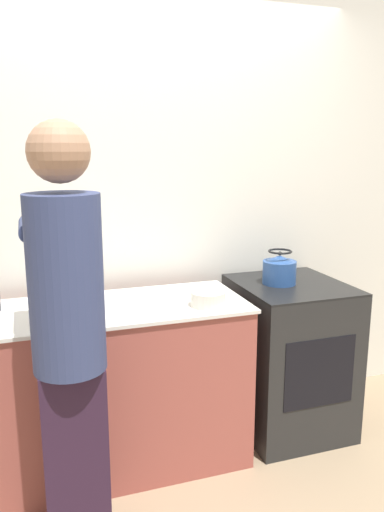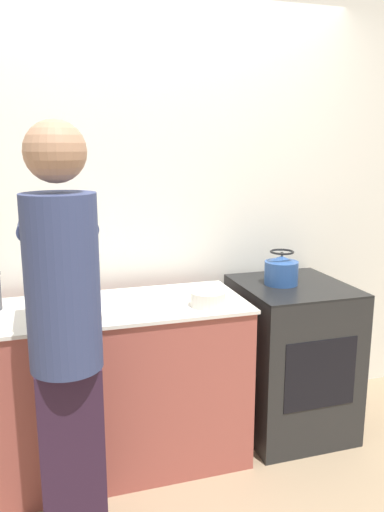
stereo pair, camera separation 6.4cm
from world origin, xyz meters
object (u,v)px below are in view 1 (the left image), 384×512
cutting_board (68,316)px  bowl_prep (208,299)px  person (68,327)px  kettle (279,270)px  knife (57,314)px  oven (288,356)px

cutting_board → bowl_prep: 0.69m
person → kettle: size_ratio=8.98×
person → bowl_prep: bearing=27.7°
person → kettle: bearing=25.7°
knife → person: bearing=-90.1°
cutting_board → bowl_prep: (0.69, -0.04, 0.03)m
oven → bowl_prep: size_ratio=5.07×
cutting_board → bowl_prep: size_ratio=1.72×
person → cutting_board: person is taller
knife → kettle: (1.26, 0.18, 0.08)m
person → bowl_prep: 0.81m
cutting_board → knife: size_ratio=1.33×
oven → kettle: size_ratio=4.55×
oven → cutting_board: bearing=-172.9°
kettle → person: bearing=-154.3°
person → knife: size_ratio=7.72×
oven → knife: knife is taller
knife → kettle: 1.28m
person → cutting_board: 0.43m
person → bowl_prep: person is taller
oven → person: person is taller
kettle → bowl_prep: kettle is taller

